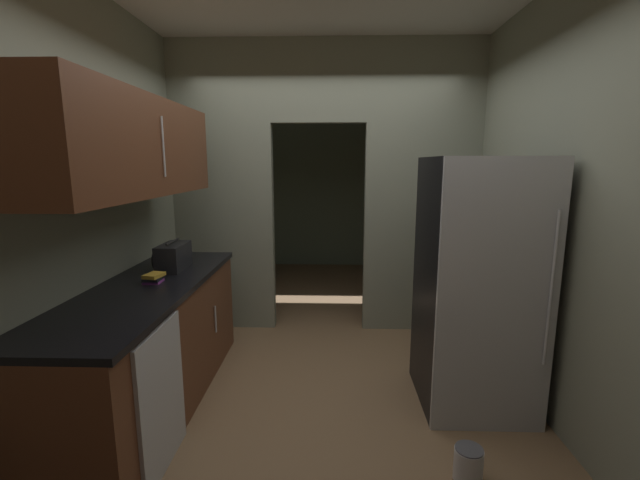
# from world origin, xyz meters

# --- Properties ---
(ground) EXTENTS (20.00, 20.00, 0.00)m
(ground) POSITION_xyz_m (0.00, 0.00, 0.00)
(ground) COLOR brown
(kitchen_partition) EXTENTS (3.01, 0.12, 2.84)m
(kitchen_partition) POSITION_xyz_m (0.02, 1.37, 1.53)
(kitchen_partition) COLOR gray
(kitchen_partition) RESTS_ON ground
(adjoining_room_shell) EXTENTS (3.01, 2.81, 2.84)m
(adjoining_room_shell) POSITION_xyz_m (0.00, 3.24, 1.42)
(adjoining_room_shell) COLOR slate
(adjoining_room_shell) RESTS_ON ground
(kitchen_flank_left) EXTENTS (0.10, 3.87, 2.84)m
(kitchen_flank_left) POSITION_xyz_m (-1.55, -0.56, 1.42)
(kitchen_flank_left) COLOR gray
(kitchen_flank_left) RESTS_ON ground
(kitchen_flank_right) EXTENTS (0.10, 3.87, 2.84)m
(kitchen_flank_right) POSITION_xyz_m (1.55, -0.56, 1.42)
(kitchen_flank_right) COLOR gray
(kitchen_flank_right) RESTS_ON ground
(refrigerator) EXTENTS (0.72, 0.78, 1.73)m
(refrigerator) POSITION_xyz_m (1.08, 0.03, 0.87)
(refrigerator) COLOR black
(refrigerator) RESTS_ON ground
(lower_cabinet_run) EXTENTS (0.66, 2.12, 0.88)m
(lower_cabinet_run) POSITION_xyz_m (-1.17, -0.11, 0.44)
(lower_cabinet_run) COLOR brown
(lower_cabinet_run) RESTS_ON ground
(dishwasher) EXTENTS (0.02, 0.56, 0.82)m
(dishwasher) POSITION_xyz_m (-0.85, -0.71, 0.41)
(dishwasher) COLOR #B7BABC
(dishwasher) RESTS_ON ground
(upper_cabinet_counterside) EXTENTS (0.36, 1.91, 0.62)m
(upper_cabinet_counterside) POSITION_xyz_m (-1.17, -0.11, 1.79)
(upper_cabinet_counterside) COLOR brown
(boombox) EXTENTS (0.19, 0.34, 0.23)m
(boombox) POSITION_xyz_m (-1.15, 0.32, 0.98)
(boombox) COLOR black
(boombox) RESTS_ON lower_cabinet_run
(book_stack) EXTENTS (0.13, 0.15, 0.06)m
(book_stack) POSITION_xyz_m (-1.15, -0.06, 0.91)
(book_stack) COLOR #8C3893
(book_stack) RESTS_ON lower_cabinet_run
(paint_can) EXTENTS (0.15, 0.15, 0.19)m
(paint_can) POSITION_xyz_m (0.82, -0.76, 0.09)
(paint_can) COLOR silver
(paint_can) RESTS_ON ground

